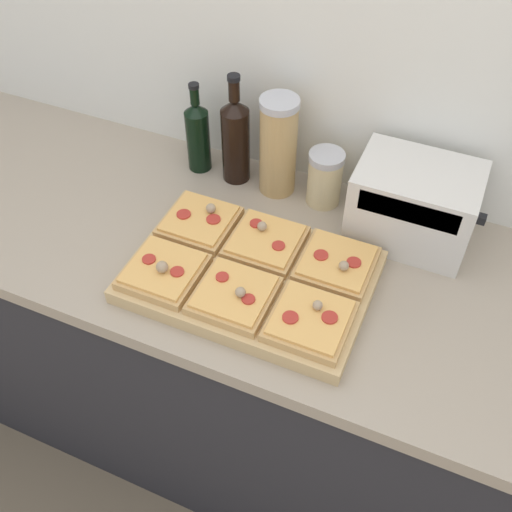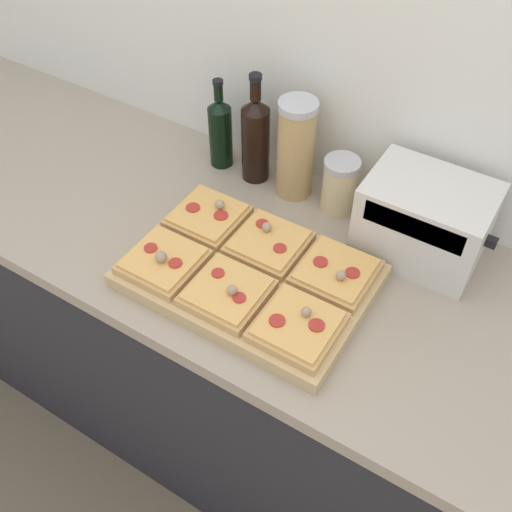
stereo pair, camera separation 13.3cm
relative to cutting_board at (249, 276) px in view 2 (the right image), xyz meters
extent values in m
cube|color=silver|center=(0.03, 0.45, 0.30)|extent=(6.00, 0.06, 2.50)
cube|color=#232328|center=(0.03, 0.09, -0.51)|extent=(2.60, 0.64, 0.89)
cube|color=gray|center=(0.03, 0.09, -0.04)|extent=(2.63, 0.67, 0.04)
cube|color=tan|center=(0.00, 0.00, 0.00)|extent=(0.53, 0.36, 0.04)
cube|color=tan|center=(-0.17, 0.09, 0.03)|extent=(0.16, 0.16, 0.02)
cube|color=#E5A856|center=(-0.17, 0.09, 0.04)|extent=(0.15, 0.15, 0.01)
cylinder|color=#AD2D23|center=(-0.21, 0.08, 0.05)|extent=(0.03, 0.03, 0.00)
cylinder|color=#AD2D23|center=(-0.14, 0.09, 0.05)|extent=(0.03, 0.03, 0.00)
sphere|color=tan|center=(-0.15, 0.11, 0.06)|extent=(0.02, 0.02, 0.02)
cube|color=tan|center=(0.00, 0.09, 0.03)|extent=(0.16, 0.16, 0.02)
cube|color=#E5A856|center=(0.00, 0.09, 0.04)|extent=(0.15, 0.15, 0.01)
cylinder|color=#AD2D23|center=(-0.04, 0.12, 0.05)|extent=(0.03, 0.03, 0.00)
cylinder|color=#AD2D23|center=(0.04, 0.07, 0.05)|extent=(0.03, 0.03, 0.00)
sphere|color=tan|center=(-0.02, 0.11, 0.06)|extent=(0.02, 0.02, 0.02)
cube|color=tan|center=(0.17, 0.09, 0.03)|extent=(0.16, 0.16, 0.02)
cube|color=#E5A856|center=(0.17, 0.09, 0.04)|extent=(0.15, 0.15, 0.01)
cylinder|color=#AD2D23|center=(0.13, 0.08, 0.05)|extent=(0.03, 0.03, 0.00)
cylinder|color=#AD2D23|center=(0.21, 0.09, 0.05)|extent=(0.03, 0.03, 0.00)
sphere|color=tan|center=(0.19, 0.06, 0.06)|extent=(0.02, 0.02, 0.02)
cube|color=tan|center=(-0.17, -0.09, 0.03)|extent=(0.16, 0.16, 0.02)
cube|color=#E5A856|center=(-0.17, -0.09, 0.04)|extent=(0.15, 0.15, 0.01)
cylinder|color=#AD2D23|center=(-0.21, -0.08, 0.05)|extent=(0.03, 0.03, 0.00)
cylinder|color=#AD2D23|center=(-0.13, -0.09, 0.05)|extent=(0.03, 0.03, 0.00)
sphere|color=tan|center=(-0.16, -0.10, 0.06)|extent=(0.03, 0.03, 0.03)
cube|color=tan|center=(0.00, -0.09, 0.03)|extent=(0.16, 0.16, 0.02)
cube|color=#E5A856|center=(0.00, -0.09, 0.04)|extent=(0.15, 0.15, 0.01)
cylinder|color=#AD2D23|center=(-0.04, -0.06, 0.05)|extent=(0.03, 0.03, 0.00)
cylinder|color=#AD2D23|center=(0.04, -0.10, 0.05)|extent=(0.03, 0.03, 0.00)
sphere|color=tan|center=(0.02, -0.09, 0.06)|extent=(0.02, 0.02, 0.02)
cube|color=tan|center=(0.17, -0.09, 0.03)|extent=(0.16, 0.16, 0.02)
cube|color=#E5A856|center=(0.17, -0.09, 0.04)|extent=(0.15, 0.15, 0.01)
cylinder|color=#AD2D23|center=(0.13, -0.11, 0.05)|extent=(0.03, 0.03, 0.00)
cylinder|color=#AD2D23|center=(0.21, -0.08, 0.05)|extent=(0.03, 0.03, 0.00)
sphere|color=tan|center=(0.18, -0.06, 0.06)|extent=(0.02, 0.02, 0.02)
cylinder|color=black|center=(-0.30, 0.33, 0.07)|extent=(0.06, 0.06, 0.17)
cone|color=black|center=(-0.30, 0.33, 0.17)|extent=(0.06, 0.06, 0.03)
cylinder|color=black|center=(-0.30, 0.33, 0.20)|extent=(0.02, 0.02, 0.05)
cylinder|color=black|center=(-0.30, 0.33, 0.23)|extent=(0.03, 0.03, 0.01)
cylinder|color=black|center=(-0.19, 0.33, 0.08)|extent=(0.07, 0.07, 0.21)
cone|color=black|center=(-0.19, 0.33, 0.20)|extent=(0.07, 0.07, 0.03)
cylinder|color=black|center=(-0.19, 0.33, 0.24)|extent=(0.03, 0.03, 0.05)
cylinder|color=black|center=(-0.19, 0.33, 0.28)|extent=(0.03, 0.03, 0.01)
cylinder|color=tan|center=(-0.07, 0.33, 0.11)|extent=(0.09, 0.09, 0.25)
cylinder|color=#B2B2B7|center=(-0.07, 0.33, 0.24)|extent=(0.10, 0.10, 0.02)
cylinder|color=beige|center=(0.06, 0.33, 0.05)|extent=(0.09, 0.09, 0.13)
cylinder|color=#B2B2B7|center=(0.06, 0.33, 0.12)|extent=(0.09, 0.09, 0.02)
cube|color=beige|center=(0.29, 0.29, 0.08)|extent=(0.28, 0.20, 0.19)
cube|color=black|center=(0.29, 0.20, 0.14)|extent=(0.22, 0.01, 0.05)
cube|color=black|center=(0.44, 0.29, 0.09)|extent=(0.02, 0.02, 0.02)
camera|label=1|loc=(0.36, -0.81, 1.01)|focal=42.00mm
camera|label=2|loc=(0.48, -0.75, 1.01)|focal=42.00mm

